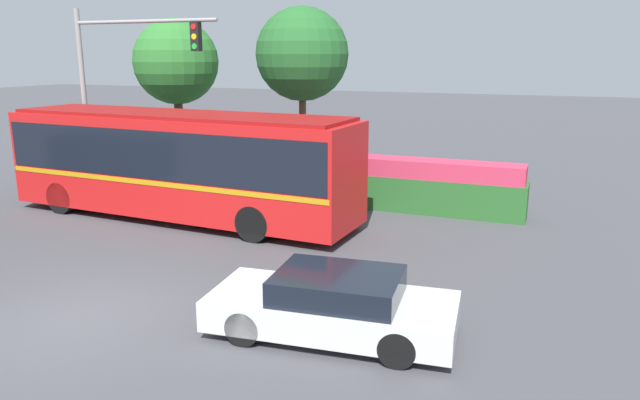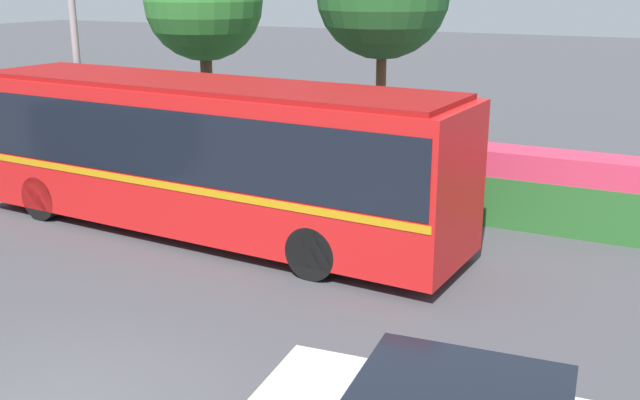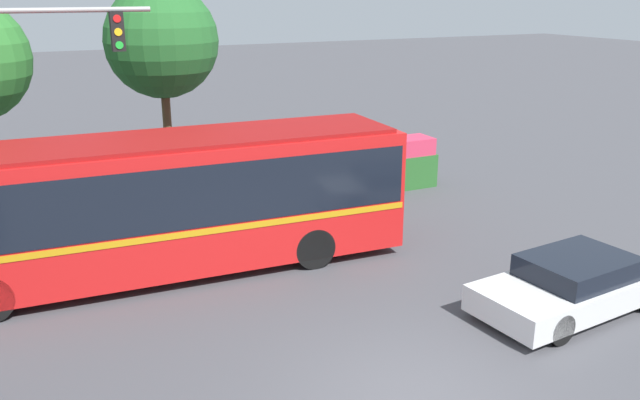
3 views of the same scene
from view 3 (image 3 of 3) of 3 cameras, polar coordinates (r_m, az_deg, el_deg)
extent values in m
plane|color=#444449|center=(11.36, 8.24, -16.60)|extent=(140.00, 140.00, 0.00)
cube|color=red|center=(15.56, -13.20, -0.30)|extent=(11.25, 3.11, 2.86)
cube|color=black|center=(15.43, -13.32, 1.31)|extent=(11.03, 3.14, 1.37)
cube|color=#C68C14|center=(15.67, -13.11, -1.50)|extent=(11.14, 3.14, 0.14)
cube|color=maroon|center=(15.18, -13.59, 5.02)|extent=(10.79, 2.89, 0.10)
cylinder|color=black|center=(15.77, -0.54, -4.14)|extent=(1.01, 0.35, 1.00)
cylinder|color=black|center=(17.71, -3.27, -1.66)|extent=(1.01, 0.35, 1.00)
cube|color=silver|center=(14.74, 20.91, -7.24)|extent=(4.52, 2.27, 0.55)
cube|color=black|center=(14.63, 21.39, -5.36)|extent=(2.33, 1.84, 0.44)
cylinder|color=black|center=(13.37, 19.96, -10.39)|extent=(0.64, 0.28, 0.63)
cylinder|color=black|center=(14.31, 14.86, -7.96)|extent=(0.64, 0.28, 0.63)
cylinder|color=black|center=(16.21, 21.48, -5.53)|extent=(0.64, 0.28, 0.63)
cylinder|color=gray|center=(16.40, -24.28, 14.67)|extent=(5.54, 0.12, 0.12)
cube|color=black|center=(16.62, -17.08, 13.71)|extent=(0.30, 0.22, 0.90)
cylinder|color=red|center=(16.49, -17.11, 14.73)|extent=(0.18, 0.02, 0.18)
cylinder|color=yellow|center=(16.51, -17.01, 13.70)|extent=(0.18, 0.02, 0.18)
cylinder|color=green|center=(16.53, -16.92, 12.66)|extent=(0.18, 0.02, 0.18)
cube|color=#286028|center=(20.79, -0.70, 1.47)|extent=(8.86, 1.04, 1.11)
cube|color=#CC3351|center=(20.57, -0.70, 3.70)|extent=(8.68, 0.99, 0.56)
cylinder|color=brown|center=(21.38, -12.93, 5.00)|extent=(0.27, 0.27, 3.66)
sphere|color=#236028|center=(20.94, -13.52, 13.19)|extent=(3.42, 3.42, 3.42)
camera|label=1|loc=(13.68, 64.68, 1.32)|focal=33.53mm
camera|label=2|loc=(12.23, 53.95, 4.90)|focal=41.85mm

